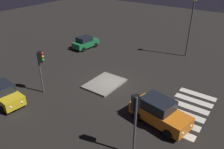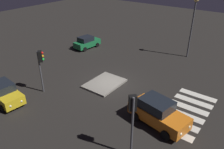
{
  "view_description": "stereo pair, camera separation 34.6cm",
  "coord_description": "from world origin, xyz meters",
  "px_view_note": "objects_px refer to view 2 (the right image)",
  "views": [
    {
      "loc": [
        -15.4,
        -11.06,
        10.92
      ],
      "look_at": [
        0.0,
        0.0,
        1.0
      ],
      "focal_mm": 35.95,
      "sensor_mm": 36.0,
      "label": 1
    },
    {
      "loc": [
        -15.2,
        -11.33,
        10.92
      ],
      "look_at": [
        0.0,
        0.0,
        1.0
      ],
      "focal_mm": 35.95,
      "sensor_mm": 36.0,
      "label": 2
    }
  ],
  "objects_px": {
    "car_orange": "(158,113)",
    "car_yellow": "(4,93)",
    "street_lamp": "(193,17)",
    "traffic_light_west": "(41,61)",
    "traffic_island": "(105,83)",
    "car_green": "(87,42)",
    "traffic_light_south": "(132,111)"
  },
  "relations": [
    {
      "from": "traffic_island",
      "to": "street_lamp",
      "type": "distance_m",
      "value": 13.06
    },
    {
      "from": "car_yellow",
      "to": "street_lamp",
      "type": "height_order",
      "value": "street_lamp"
    },
    {
      "from": "car_orange",
      "to": "traffic_light_south",
      "type": "bearing_deg",
      "value": -79.35
    },
    {
      "from": "car_yellow",
      "to": "traffic_light_west",
      "type": "relative_size",
      "value": 1.02
    },
    {
      "from": "traffic_island",
      "to": "traffic_light_west",
      "type": "height_order",
      "value": "traffic_light_west"
    },
    {
      "from": "car_yellow",
      "to": "traffic_light_west",
      "type": "height_order",
      "value": "traffic_light_west"
    },
    {
      "from": "street_lamp",
      "to": "traffic_light_west",
      "type": "bearing_deg",
      "value": 154.52
    },
    {
      "from": "traffic_island",
      "to": "traffic_light_south",
      "type": "relative_size",
      "value": 0.89
    },
    {
      "from": "car_orange",
      "to": "traffic_light_south",
      "type": "height_order",
      "value": "traffic_light_south"
    },
    {
      "from": "traffic_light_south",
      "to": "traffic_light_west",
      "type": "relative_size",
      "value": 1.07
    },
    {
      "from": "car_orange",
      "to": "car_yellow",
      "type": "distance_m",
      "value": 12.72
    },
    {
      "from": "car_green",
      "to": "traffic_light_west",
      "type": "bearing_deg",
      "value": -151.13
    },
    {
      "from": "traffic_light_west",
      "to": "car_yellow",
      "type": "bearing_deg",
      "value": -164.43
    },
    {
      "from": "car_green",
      "to": "traffic_light_south",
      "type": "xyz_separation_m",
      "value": [
        -12.14,
        -14.72,
        2.43
      ]
    },
    {
      "from": "car_green",
      "to": "car_orange",
      "type": "relative_size",
      "value": 0.81
    },
    {
      "from": "traffic_light_west",
      "to": "street_lamp",
      "type": "height_order",
      "value": "street_lamp"
    },
    {
      "from": "traffic_light_west",
      "to": "street_lamp",
      "type": "relative_size",
      "value": 0.56
    },
    {
      "from": "car_orange",
      "to": "street_lamp",
      "type": "distance_m",
      "value": 14.48
    },
    {
      "from": "car_orange",
      "to": "car_yellow",
      "type": "height_order",
      "value": "car_orange"
    },
    {
      "from": "traffic_light_south",
      "to": "street_lamp",
      "type": "bearing_deg",
      "value": -35.32
    },
    {
      "from": "car_green",
      "to": "traffic_light_south",
      "type": "relative_size",
      "value": 0.9
    },
    {
      "from": "car_green",
      "to": "car_yellow",
      "type": "relative_size",
      "value": 0.94
    },
    {
      "from": "traffic_light_south",
      "to": "traffic_light_west",
      "type": "xyz_separation_m",
      "value": [
        1.51,
        10.21,
        -0.21
      ]
    },
    {
      "from": "car_yellow",
      "to": "traffic_light_west",
      "type": "bearing_deg",
      "value": 70.84
    },
    {
      "from": "traffic_island",
      "to": "car_orange",
      "type": "height_order",
      "value": "car_orange"
    },
    {
      "from": "car_yellow",
      "to": "traffic_light_south",
      "type": "bearing_deg",
      "value": 13.0
    },
    {
      "from": "street_lamp",
      "to": "traffic_light_south",
      "type": "bearing_deg",
      "value": -171.11
    },
    {
      "from": "traffic_island",
      "to": "car_green",
      "type": "xyz_separation_m",
      "value": [
        6.36,
        8.09,
        0.7
      ]
    },
    {
      "from": "car_orange",
      "to": "traffic_light_west",
      "type": "height_order",
      "value": "traffic_light_west"
    },
    {
      "from": "traffic_light_south",
      "to": "traffic_island",
      "type": "bearing_deg",
      "value": 4.71
    },
    {
      "from": "traffic_island",
      "to": "car_orange",
      "type": "distance_m",
      "value": 7.07
    },
    {
      "from": "car_green",
      "to": "street_lamp",
      "type": "xyz_separation_m",
      "value": [
        5.13,
        -12.02,
        4.11
      ]
    }
  ]
}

